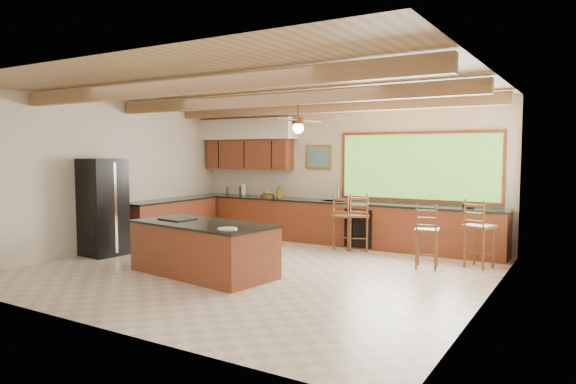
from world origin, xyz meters
The scene contains 9 objects.
ground centered at (0.00, 0.00, 0.00)m, with size 7.20×7.20×0.00m, color beige.
room_shell centered at (-0.17, 0.65, 2.21)m, with size 7.27×6.54×3.02m.
counter_run centered at (-0.82, 2.52, 0.46)m, with size 7.12×3.10×1.24m.
island centered at (-0.57, -0.69, 0.42)m, with size 2.53×1.44×0.86m.
refrigerator centered at (-3.22, -0.48, 0.92)m, with size 0.79×0.77×1.84m.
bar_stool_a centered at (0.46, 2.39, 0.67)m, with size 0.41×0.41×1.12m.
bar_stool_b centered at (0.77, 2.39, 0.69)m, with size 0.55×0.55×1.16m.
bar_stool_c centered at (2.38, 1.54, 0.65)m, with size 0.46×0.46×1.09m.
bar_stool_d centered at (3.13, 2.02, 0.70)m, with size 0.53×0.53×1.18m.
Camera 1 is at (4.80, -6.95, 1.96)m, focal length 32.00 mm.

